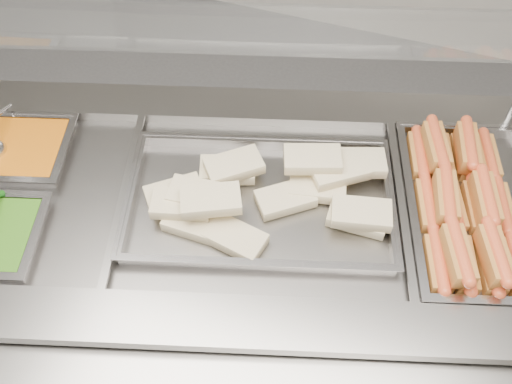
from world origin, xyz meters
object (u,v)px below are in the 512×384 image
(steam_counter, at_px, (241,280))
(pan_wraps, at_px, (260,203))
(pan_hotdogs, at_px, (472,214))
(sneeze_guard, at_px, (239,29))

(steam_counter, bearing_deg, pan_wraps, 16.24)
(steam_counter, distance_m, pan_wraps, 0.44)
(steam_counter, relative_size, pan_wraps, 2.66)
(pan_hotdogs, xyz_separation_m, pan_wraps, (-0.56, -0.16, 0.02))
(pan_hotdogs, bearing_deg, pan_wraps, -163.76)
(steam_counter, relative_size, sneeze_guard, 1.22)
(steam_counter, relative_size, pan_hotdogs, 3.27)
(sneeze_guard, height_order, pan_hotdogs, sneeze_guard)
(pan_hotdogs, distance_m, pan_wraps, 0.59)
(pan_hotdogs, height_order, pan_wraps, same)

